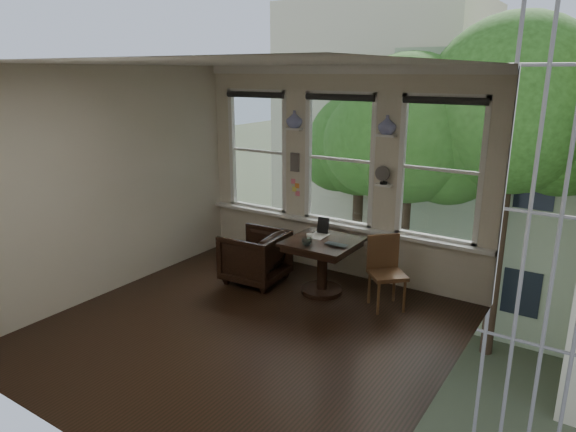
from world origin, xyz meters
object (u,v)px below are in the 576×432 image
Objects in this scene: table at (322,267)px; armchair_left at (255,256)px; laptop at (334,246)px; side_chair_right at (387,274)px; mug at (310,237)px.

table reaches higher than armchair_left.
table is 1.02m from armchair_left.
table is 1.10× the size of armchair_left.
laptop is (0.25, -0.14, 0.39)m from table.
side_chair_right reaches higher than laptop.
table is 0.98× the size of side_chair_right.
table is 0.45m from mug.
mug is (-0.40, 0.05, 0.03)m from laptop.
table is at bearing 151.55° from laptop.
side_chair_right is 1.13m from mug.
table is at bearing 138.67° from side_chair_right.
side_chair_right is at bearing 2.38° from table.
laptop reaches higher than table.
mug reaches higher than laptop.
armchair_left is at bearing -170.00° from table.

